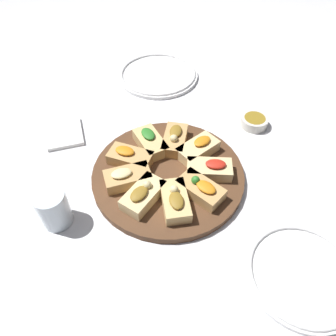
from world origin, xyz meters
TOP-DOWN VIEW (x-y plane):
  - ground_plane at (0.00, 0.00)m, footprint 3.00×3.00m
  - serving_board at (0.00, 0.00)m, footprint 0.36×0.36m
  - focaccia_slice_0 at (0.05, -0.08)m, footprint 0.10×0.12m
  - focaccia_slice_1 at (0.09, -0.03)m, footprint 0.11×0.08m
  - focaccia_slice_2 at (0.09, 0.03)m, footprint 0.12×0.09m
  - focaccia_slice_3 at (0.05, 0.08)m, footprint 0.10×0.12m
  - focaccia_slice_4 at (-0.02, 0.09)m, footprint 0.08×0.11m
  - focaccia_slice_5 at (-0.08, 0.06)m, footprint 0.11×0.10m
  - focaccia_slice_6 at (-0.10, -0.00)m, footprint 0.10×0.06m
  - focaccia_slice_7 at (-0.07, -0.07)m, footprint 0.11×0.11m
  - focaccia_slice_8 at (-0.02, -0.09)m, footprint 0.07×0.11m
  - plate_left at (-0.40, 0.17)m, footprint 0.26×0.26m
  - plate_right at (0.33, 0.11)m, footprint 0.21×0.21m
  - water_glass at (0.00, -0.26)m, footprint 0.06×0.06m
  - napkin_stack at (-0.26, -0.18)m, footprint 0.12×0.11m
  - dipping_bowl at (-0.06, 0.30)m, footprint 0.07×0.07m

SIDE VIEW (x-z plane):
  - ground_plane at x=0.00m, z-range 0.00..0.00m
  - napkin_stack at x=-0.26m, z-range 0.00..0.01m
  - plate_left at x=-0.40m, z-range 0.00..0.02m
  - plate_right at x=0.33m, z-range 0.00..0.02m
  - serving_board at x=0.00m, z-range 0.00..0.02m
  - dipping_bowl at x=-0.06m, z-range 0.00..0.03m
  - focaccia_slice_3 at x=0.05m, z-range 0.01..0.05m
  - focaccia_slice_4 at x=-0.02m, z-range 0.01..0.05m
  - focaccia_slice_6 at x=-0.10m, z-range 0.01..0.05m
  - focaccia_slice_7 at x=-0.07m, z-range 0.01..0.05m
  - focaccia_slice_8 at x=-0.02m, z-range 0.01..0.05m
  - focaccia_slice_0 at x=0.05m, z-range 0.01..0.06m
  - focaccia_slice_1 at x=0.09m, z-range 0.01..0.06m
  - focaccia_slice_2 at x=0.09m, z-range 0.01..0.06m
  - focaccia_slice_5 at x=-0.08m, z-range 0.01..0.06m
  - water_glass at x=0.00m, z-range 0.00..0.09m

